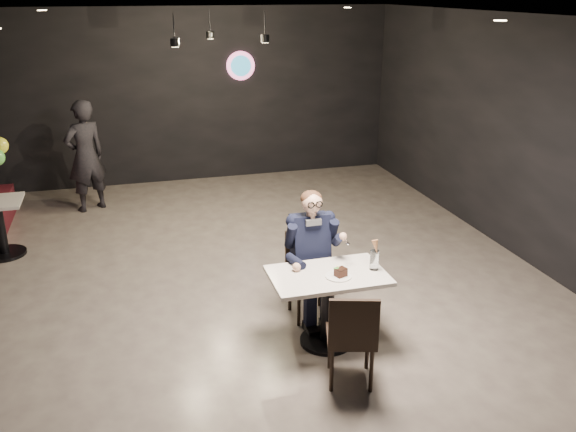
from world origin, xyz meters
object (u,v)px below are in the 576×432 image
object	(u,v)px
sundae_glass	(374,260)
side_table	(0,227)
main_table	(327,309)
passerby	(85,156)
chair_far	(310,276)
chair_near	(351,335)
seated_man	(310,254)

from	to	relation	value
sundae_glass	side_table	bearing A→B (deg)	140.56
main_table	passerby	world-z (taller)	passerby
chair_far	chair_near	bearing A→B (deg)	-90.00
side_table	passerby	distance (m)	1.92
sundae_glass	passerby	distance (m)	5.44
chair_near	side_table	size ratio (longest dim) A/B	1.18
seated_man	main_table	bearing A→B (deg)	-90.00
chair_far	side_table	distance (m)	4.24
main_table	passerby	xyz separation A→B (m)	(-2.31, 4.65, 0.49)
chair_far	seated_man	distance (m)	0.26
side_table	chair_far	bearing A→B (deg)	-37.35
sundae_glass	passerby	size ratio (longest dim) A/B	0.11
seated_man	side_table	size ratio (longest dim) A/B	1.85
chair_far	sundae_glass	world-z (taller)	sundae_glass
seated_man	sundae_glass	size ratio (longest dim) A/B	7.41
main_table	chair_far	distance (m)	0.56
passerby	sundae_glass	bearing A→B (deg)	91.97
chair_far	passerby	bearing A→B (deg)	119.41
sundae_glass	passerby	world-z (taller)	passerby
main_table	chair_near	size ratio (longest dim) A/B	1.20
chair_far	seated_man	size ratio (longest dim) A/B	0.64
side_table	seated_man	bearing A→B (deg)	-37.35
main_table	chair_near	distance (m)	0.64
main_table	chair_far	bearing A→B (deg)	90.00
chair_near	seated_man	xyz separation A→B (m)	(0.00, 1.18, 0.26)
main_table	side_table	xyz separation A→B (m)	(-3.37, 3.12, 0.01)
chair_near	sundae_glass	distance (m)	0.85
seated_man	sundae_glass	distance (m)	0.75
seated_man	passerby	distance (m)	4.71
passerby	chair_near	bearing A→B (deg)	84.99
main_table	sundae_glass	size ratio (longest dim) A/B	5.66
chair_far	passerby	distance (m)	4.73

